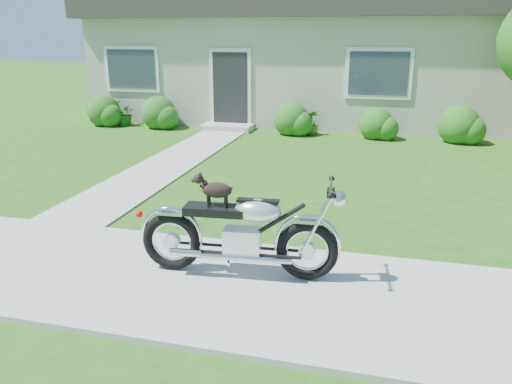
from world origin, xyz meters
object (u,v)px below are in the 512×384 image
Objects in this scene: potted_plant_left at (124,114)px; potted_plant_right at (312,123)px; motorcycle_with_dog at (242,232)px; house at (302,47)px.

potted_plant_right is (5.53, 0.00, -0.04)m from potted_plant_left.
potted_plant_right is at bearing 88.16° from motorcycle_with_dog.
house reaches higher than potted_plant_left.
motorcycle_with_dog is (5.99, -8.33, 0.18)m from potted_plant_left.
potted_plant_left is at bearing 120.72° from motorcycle_with_dog.
house is 5.67× the size of motorcycle_with_dog.
house is at bearing 104.52° from potted_plant_right.
potted_plant_right is 8.34m from motorcycle_with_dog.
house is 11.96m from motorcycle_with_dog.
house is at bearing 36.62° from potted_plant_left.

